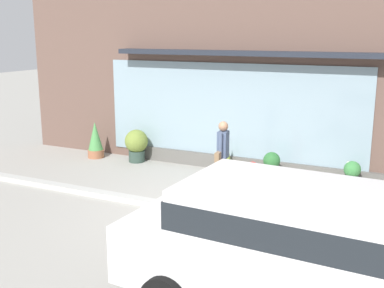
{
  "coord_description": "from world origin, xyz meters",
  "views": [
    {
      "loc": [
        3.6,
        -8.08,
        3.42
      ],
      "look_at": [
        -0.92,
        1.2,
        1.02
      ],
      "focal_mm": 44.87,
      "sensor_mm": 36.0,
      "label": 1
    }
  ],
  "objects_px": {
    "potted_plant_low_front": "(95,141)",
    "potted_plant_window_left": "(227,157)",
    "potted_plant_doorstep": "(136,144)",
    "parked_car_white": "(298,247)",
    "pedestrian_with_handbag": "(223,152)",
    "fire_hydrant": "(252,181)",
    "potted_plant_corner_tall": "(272,165)",
    "potted_plant_trailing_edge": "(352,174)"
  },
  "relations": [
    {
      "from": "potted_plant_low_front",
      "to": "potted_plant_window_left",
      "type": "bearing_deg",
      "value": 2.47
    },
    {
      "from": "potted_plant_doorstep",
      "to": "potted_plant_low_front",
      "type": "distance_m",
      "value": 1.28
    },
    {
      "from": "parked_car_white",
      "to": "potted_plant_doorstep",
      "type": "height_order",
      "value": "parked_car_white"
    },
    {
      "from": "pedestrian_with_handbag",
      "to": "potted_plant_low_front",
      "type": "height_order",
      "value": "pedestrian_with_handbag"
    },
    {
      "from": "parked_car_white",
      "to": "potted_plant_low_front",
      "type": "xyz_separation_m",
      "value": [
        -6.96,
        5.25,
        -0.45
      ]
    },
    {
      "from": "fire_hydrant",
      "to": "pedestrian_with_handbag",
      "type": "bearing_deg",
      "value": 170.01
    },
    {
      "from": "parked_car_white",
      "to": "potted_plant_low_front",
      "type": "bearing_deg",
      "value": 145.66
    },
    {
      "from": "potted_plant_corner_tall",
      "to": "potted_plant_window_left",
      "type": "distance_m",
      "value": 1.25
    },
    {
      "from": "pedestrian_with_handbag",
      "to": "potted_plant_trailing_edge",
      "type": "bearing_deg",
      "value": 111.53
    },
    {
      "from": "pedestrian_with_handbag",
      "to": "potted_plant_window_left",
      "type": "height_order",
      "value": "pedestrian_with_handbag"
    },
    {
      "from": "fire_hydrant",
      "to": "parked_car_white",
      "type": "distance_m",
      "value": 4.35
    },
    {
      "from": "potted_plant_trailing_edge",
      "to": "potted_plant_corner_tall",
      "type": "xyz_separation_m",
      "value": [
        -1.77,
        -0.17,
        0.05
      ]
    },
    {
      "from": "pedestrian_with_handbag",
      "to": "potted_plant_doorstep",
      "type": "relative_size",
      "value": 1.78
    },
    {
      "from": "potted_plant_low_front",
      "to": "potted_plant_trailing_edge",
      "type": "relative_size",
      "value": 1.48
    },
    {
      "from": "fire_hydrant",
      "to": "pedestrian_with_handbag",
      "type": "distance_m",
      "value": 0.89
    },
    {
      "from": "potted_plant_corner_tall",
      "to": "potted_plant_window_left",
      "type": "relative_size",
      "value": 0.87
    },
    {
      "from": "parked_car_white",
      "to": "potted_plant_doorstep",
      "type": "relative_size",
      "value": 5.2
    },
    {
      "from": "fire_hydrant",
      "to": "potted_plant_doorstep",
      "type": "relative_size",
      "value": 0.92
    },
    {
      "from": "parked_car_white",
      "to": "potted_plant_trailing_edge",
      "type": "xyz_separation_m",
      "value": [
        -0.09,
        5.32,
        -0.55
      ]
    },
    {
      "from": "fire_hydrant",
      "to": "potted_plant_corner_tall",
      "type": "bearing_deg",
      "value": 88.5
    },
    {
      "from": "potted_plant_trailing_edge",
      "to": "pedestrian_with_handbag",
      "type": "bearing_deg",
      "value": -152.45
    },
    {
      "from": "fire_hydrant",
      "to": "parked_car_white",
      "type": "bearing_deg",
      "value": -63.95
    },
    {
      "from": "parked_car_white",
      "to": "potted_plant_corner_tall",
      "type": "height_order",
      "value": "parked_car_white"
    },
    {
      "from": "potted_plant_corner_tall",
      "to": "potted_plant_low_front",
      "type": "bearing_deg",
      "value": 178.93
    },
    {
      "from": "parked_car_white",
      "to": "potted_plant_low_front",
      "type": "relative_size",
      "value": 4.55
    },
    {
      "from": "potted_plant_window_left",
      "to": "potted_plant_trailing_edge",
      "type": "bearing_deg",
      "value": -1.74
    },
    {
      "from": "fire_hydrant",
      "to": "potted_plant_low_front",
      "type": "distance_m",
      "value": 5.25
    },
    {
      "from": "pedestrian_with_handbag",
      "to": "potted_plant_window_left",
      "type": "distance_m",
      "value": 1.57
    },
    {
      "from": "parked_car_white",
      "to": "potted_plant_window_left",
      "type": "xyz_separation_m",
      "value": [
        -3.08,
        5.42,
        -0.53
      ]
    },
    {
      "from": "potted_plant_doorstep",
      "to": "potted_plant_window_left",
      "type": "relative_size",
      "value": 1.05
    },
    {
      "from": "fire_hydrant",
      "to": "potted_plant_window_left",
      "type": "bearing_deg",
      "value": 127.63
    },
    {
      "from": "parked_car_white",
      "to": "potted_plant_doorstep",
      "type": "bearing_deg",
      "value": 139.34
    },
    {
      "from": "potted_plant_low_front",
      "to": "potted_plant_trailing_edge",
      "type": "bearing_deg",
      "value": 0.63
    },
    {
      "from": "potted_plant_low_front",
      "to": "potted_plant_trailing_edge",
      "type": "xyz_separation_m",
      "value": [
        6.87,
        0.08,
        -0.1
      ]
    },
    {
      "from": "potted_plant_window_left",
      "to": "potted_plant_low_front",
      "type": "bearing_deg",
      "value": -177.53
    },
    {
      "from": "potted_plant_doorstep",
      "to": "potted_plant_corner_tall",
      "type": "relative_size",
      "value": 1.21
    },
    {
      "from": "fire_hydrant",
      "to": "potted_plant_doorstep",
      "type": "bearing_deg",
      "value": 158.54
    },
    {
      "from": "pedestrian_with_handbag",
      "to": "potted_plant_low_front",
      "type": "bearing_deg",
      "value": -112.04
    },
    {
      "from": "pedestrian_with_handbag",
      "to": "potted_plant_window_left",
      "type": "relative_size",
      "value": 1.88
    },
    {
      "from": "potted_plant_corner_tall",
      "to": "potted_plant_window_left",
      "type": "height_order",
      "value": "potted_plant_window_left"
    },
    {
      "from": "pedestrian_with_handbag",
      "to": "potted_plant_window_left",
      "type": "xyz_separation_m",
      "value": [
        -0.46,
        1.41,
        -0.5
      ]
    },
    {
      "from": "potted_plant_doorstep",
      "to": "potted_plant_corner_tall",
      "type": "distance_m",
      "value": 3.83
    }
  ]
}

